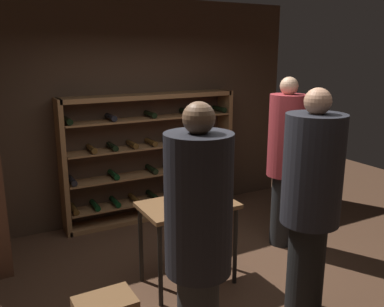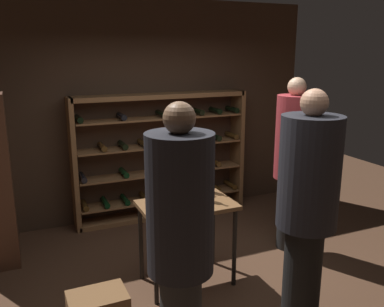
{
  "view_description": "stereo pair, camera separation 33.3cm",
  "coord_description": "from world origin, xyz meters",
  "px_view_note": "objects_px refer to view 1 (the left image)",
  "views": [
    {
      "loc": [
        -1.9,
        -3.11,
        2.28
      ],
      "look_at": [
        -0.08,
        0.26,
        1.33
      ],
      "focal_mm": 38.3,
      "sensor_mm": 36.0,
      "label": 1
    },
    {
      "loc": [
        -1.6,
        -3.25,
        2.28
      ],
      "look_at": [
        -0.08,
        0.26,
        1.33
      ],
      "focal_mm": 38.3,
      "sensor_mm": 36.0,
      "label": 2
    }
  ],
  "objects_px": {
    "wine_glass_stemmed_center": "(208,187)",
    "person_guest_blue_shirt": "(285,155)",
    "wine_rack": "(152,158)",
    "wine_bottle_green_slim": "(206,187)",
    "person_guest_khaki": "(198,237)",
    "wine_bottle_red_label": "(207,181)",
    "person_guest_plum_blouse": "(311,195)",
    "tasting_table": "(188,215)"
  },
  "relations": [
    {
      "from": "wine_glass_stemmed_center",
      "to": "person_guest_plum_blouse",
      "type": "bearing_deg",
      "value": -67.91
    },
    {
      "from": "wine_bottle_red_label",
      "to": "wine_glass_stemmed_center",
      "type": "relative_size",
      "value": 2.75
    },
    {
      "from": "person_guest_khaki",
      "to": "wine_bottle_red_label",
      "type": "distance_m",
      "value": 1.62
    },
    {
      "from": "wine_rack",
      "to": "tasting_table",
      "type": "xyz_separation_m",
      "value": [
        -0.37,
        -1.76,
        -0.12
      ]
    },
    {
      "from": "tasting_table",
      "to": "wine_bottle_red_label",
      "type": "distance_m",
      "value": 0.46
    },
    {
      "from": "tasting_table",
      "to": "person_guest_plum_blouse",
      "type": "bearing_deg",
      "value": -52.61
    },
    {
      "from": "person_guest_khaki",
      "to": "wine_glass_stemmed_center",
      "type": "height_order",
      "value": "person_guest_khaki"
    },
    {
      "from": "tasting_table",
      "to": "person_guest_khaki",
      "type": "xyz_separation_m",
      "value": [
        -0.53,
        -1.16,
        0.37
      ]
    },
    {
      "from": "person_guest_plum_blouse",
      "to": "wine_bottle_green_slim",
      "type": "height_order",
      "value": "person_guest_plum_blouse"
    },
    {
      "from": "wine_rack",
      "to": "person_guest_plum_blouse",
      "type": "relative_size",
      "value": 1.22
    },
    {
      "from": "person_guest_khaki",
      "to": "wine_bottle_green_slim",
      "type": "xyz_separation_m",
      "value": [
        0.73,
        1.15,
        -0.12
      ]
    },
    {
      "from": "person_guest_blue_shirt",
      "to": "wine_bottle_red_label",
      "type": "bearing_deg",
      "value": 90.92
    },
    {
      "from": "person_guest_khaki",
      "to": "wine_glass_stemmed_center",
      "type": "xyz_separation_m",
      "value": [
        0.81,
        1.26,
        -0.16
      ]
    },
    {
      "from": "wine_bottle_green_slim",
      "to": "wine_bottle_red_label",
      "type": "height_order",
      "value": "wine_bottle_green_slim"
    },
    {
      "from": "wine_rack",
      "to": "wine_bottle_green_slim",
      "type": "distance_m",
      "value": 1.78
    },
    {
      "from": "person_guest_blue_shirt",
      "to": "person_guest_khaki",
      "type": "relative_size",
      "value": 1.01
    },
    {
      "from": "wine_bottle_red_label",
      "to": "person_guest_blue_shirt",
      "type": "bearing_deg",
      "value": 1.21
    },
    {
      "from": "person_guest_khaki",
      "to": "wine_bottle_green_slim",
      "type": "distance_m",
      "value": 1.37
    },
    {
      "from": "person_guest_blue_shirt",
      "to": "wine_bottle_green_slim",
      "type": "distance_m",
      "value": 1.23
    },
    {
      "from": "person_guest_blue_shirt",
      "to": "wine_glass_stemmed_center",
      "type": "height_order",
      "value": "person_guest_blue_shirt"
    },
    {
      "from": "wine_rack",
      "to": "wine_bottle_green_slim",
      "type": "xyz_separation_m",
      "value": [
        -0.17,
        -1.76,
        0.13
      ]
    },
    {
      "from": "wine_bottle_red_label",
      "to": "wine_bottle_green_slim",
      "type": "bearing_deg",
      "value": -123.36
    },
    {
      "from": "wine_rack",
      "to": "wine_glass_stemmed_center",
      "type": "relative_size",
      "value": 19.64
    },
    {
      "from": "person_guest_plum_blouse",
      "to": "wine_bottle_red_label",
      "type": "xyz_separation_m",
      "value": [
        -0.36,
        1.12,
        -0.13
      ]
    },
    {
      "from": "wine_glass_stemmed_center",
      "to": "wine_bottle_red_label",
      "type": "bearing_deg",
      "value": 61.02
    },
    {
      "from": "person_guest_blue_shirt",
      "to": "wine_bottle_green_slim",
      "type": "bearing_deg",
      "value": 100.64
    },
    {
      "from": "person_guest_blue_shirt",
      "to": "wine_glass_stemmed_center",
      "type": "relative_size",
      "value": 16.17
    },
    {
      "from": "tasting_table",
      "to": "person_guest_plum_blouse",
      "type": "xyz_separation_m",
      "value": [
        0.7,
        -0.91,
        0.37
      ]
    },
    {
      "from": "person_guest_plum_blouse",
      "to": "wine_glass_stemmed_center",
      "type": "height_order",
      "value": "person_guest_plum_blouse"
    },
    {
      "from": "tasting_table",
      "to": "wine_glass_stemmed_center",
      "type": "relative_size",
      "value": 7.34
    },
    {
      "from": "wine_rack",
      "to": "wine_glass_stemmed_center",
      "type": "xyz_separation_m",
      "value": [
        -0.09,
        -1.66,
        0.09
      ]
    },
    {
      "from": "wine_glass_stemmed_center",
      "to": "person_guest_blue_shirt",
      "type": "bearing_deg",
      "value": 6.37
    },
    {
      "from": "person_guest_khaki",
      "to": "wine_glass_stemmed_center",
      "type": "relative_size",
      "value": 16.01
    },
    {
      "from": "person_guest_blue_shirt",
      "to": "wine_bottle_red_label",
      "type": "height_order",
      "value": "person_guest_blue_shirt"
    },
    {
      "from": "person_guest_plum_blouse",
      "to": "person_guest_blue_shirt",
      "type": "height_order",
      "value": "person_guest_blue_shirt"
    },
    {
      "from": "wine_rack",
      "to": "wine_bottle_green_slim",
      "type": "relative_size",
      "value": 6.39
    },
    {
      "from": "wine_bottle_green_slim",
      "to": "person_guest_khaki",
      "type": "bearing_deg",
      "value": -122.45
    },
    {
      "from": "tasting_table",
      "to": "wine_bottle_red_label",
      "type": "xyz_separation_m",
      "value": [
        0.34,
        0.21,
        0.24
      ]
    },
    {
      "from": "wine_bottle_green_slim",
      "to": "wine_bottle_red_label",
      "type": "bearing_deg",
      "value": 56.64
    },
    {
      "from": "tasting_table",
      "to": "wine_bottle_red_label",
      "type": "relative_size",
      "value": 2.67
    },
    {
      "from": "wine_bottle_green_slim",
      "to": "wine_glass_stemmed_center",
      "type": "relative_size",
      "value": 3.07
    },
    {
      "from": "tasting_table",
      "to": "person_guest_blue_shirt",
      "type": "height_order",
      "value": "person_guest_blue_shirt"
    }
  ]
}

